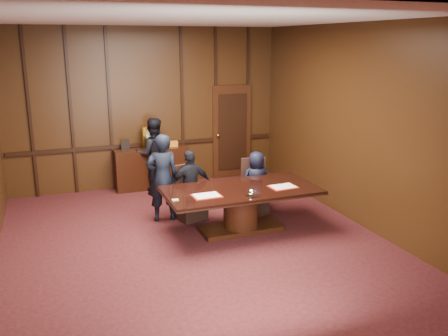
% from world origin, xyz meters
% --- Properties ---
extents(room, '(7.00, 7.04, 3.50)m').
position_xyz_m(room, '(0.07, 0.14, 1.72)').
color(room, black).
rests_on(room, ground).
extents(sideboard, '(1.60, 0.45, 1.54)m').
position_xyz_m(sideboard, '(0.00, 3.26, 0.49)').
color(sideboard, black).
rests_on(sideboard, ground).
extents(conference_table, '(2.62, 1.32, 0.76)m').
position_xyz_m(conference_table, '(0.90, 0.24, 0.51)').
color(conference_table, black).
rests_on(conference_table, ground).
extents(folder_left, '(0.47, 0.34, 0.02)m').
position_xyz_m(folder_left, '(0.22, 0.06, 0.77)').
color(folder_left, '#9A1E0E').
rests_on(folder_left, conference_table).
extents(folder_right, '(0.48, 0.36, 0.02)m').
position_xyz_m(folder_right, '(1.60, 0.06, 0.77)').
color(folder_right, '#9A1E0E').
rests_on(folder_right, conference_table).
extents(inkstand, '(0.20, 0.14, 0.12)m').
position_xyz_m(inkstand, '(0.90, -0.21, 0.81)').
color(inkstand, white).
rests_on(inkstand, conference_table).
extents(notepad, '(0.10, 0.07, 0.01)m').
position_xyz_m(notepad, '(-0.31, 0.03, 0.77)').
color(notepad, '#DDCA6C').
rests_on(notepad, conference_table).
extents(chair_left, '(0.58, 0.58, 0.99)m').
position_xyz_m(chair_left, '(0.24, 1.12, 0.29)').
color(chair_left, black).
rests_on(chair_left, ground).
extents(chair_right, '(0.57, 0.57, 0.99)m').
position_xyz_m(chair_right, '(1.56, 1.12, 0.29)').
color(chair_right, black).
rests_on(chair_right, ground).
extents(signatory_left, '(0.77, 0.34, 1.31)m').
position_xyz_m(signatory_left, '(0.25, 1.04, 0.65)').
color(signatory_left, black).
rests_on(signatory_left, ground).
extents(signatory_right, '(0.63, 0.46, 1.18)m').
position_xyz_m(signatory_right, '(1.55, 1.04, 0.59)').
color(signatory_right, black).
rests_on(signatory_right, ground).
extents(witness_left, '(0.61, 0.43, 1.61)m').
position_xyz_m(witness_left, '(-0.23, 1.20, 0.80)').
color(witness_left, black).
rests_on(witness_left, ground).
extents(witness_right, '(0.83, 0.67, 1.60)m').
position_xyz_m(witness_right, '(0.02, 3.10, 0.80)').
color(witness_right, black).
rests_on(witness_right, ground).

